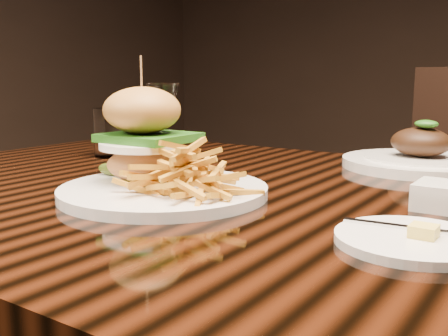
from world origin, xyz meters
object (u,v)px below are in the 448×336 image
Objects in this scene: dining_table at (308,250)px; burger_plate at (161,160)px; far_dish at (420,159)px; wine_glass at (163,108)px.

burger_plate is (-0.19, -0.10, 0.13)m from dining_table.
far_dish reaches higher than dining_table.
burger_plate is 0.52m from far_dish.
far_dish is (0.36, 0.32, -0.10)m from wine_glass.
burger_plate is at bearing -119.37° from far_dish.
wine_glass is (-0.30, 0.03, 0.19)m from dining_table.
wine_glass reaches higher than dining_table.
wine_glass is (-0.11, 0.13, 0.06)m from burger_plate.
dining_table is 0.37m from far_dish.
dining_table is at bearing 40.22° from burger_plate.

